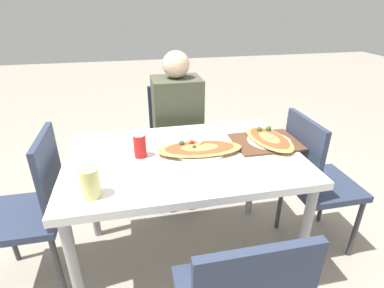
% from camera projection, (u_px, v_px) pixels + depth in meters
% --- Properties ---
extents(ground_plane, '(14.00, 14.00, 0.00)m').
position_uv_depth(ground_plane, '(185.00, 259.00, 1.93)').
color(ground_plane, '#9E9384').
extents(dining_table, '(1.24, 0.81, 0.76)m').
position_uv_depth(dining_table, '(184.00, 168.00, 1.63)').
color(dining_table, white).
rests_on(dining_table, ground_plane).
extents(chair_far_seated, '(0.40, 0.40, 0.91)m').
position_uv_depth(chair_far_seated, '(176.00, 138.00, 2.36)').
color(chair_far_seated, '#2D3851').
rests_on(chair_far_seated, ground_plane).
extents(chair_side_left, '(0.40, 0.40, 0.91)m').
position_uv_depth(chair_side_left, '(34.00, 205.00, 1.60)').
color(chair_side_left, '#2D3851').
rests_on(chair_side_left, ground_plane).
extents(chair_side_right, '(0.40, 0.40, 0.91)m').
position_uv_depth(chair_side_right, '(314.00, 178.00, 1.84)').
color(chair_side_right, '#2D3851').
rests_on(chair_side_right, ground_plane).
extents(person_seated, '(0.34, 0.30, 1.20)m').
position_uv_depth(person_seated, '(178.00, 121.00, 2.18)').
color(person_seated, '#2D2D38').
rests_on(person_seated, ground_plane).
extents(pizza_main, '(0.47, 0.26, 0.06)m').
position_uv_depth(pizza_main, '(199.00, 149.00, 1.62)').
color(pizza_main, white).
rests_on(pizza_main, dining_table).
extents(soda_can, '(0.07, 0.07, 0.12)m').
position_uv_depth(soda_can, '(140.00, 146.00, 1.56)').
color(soda_can, red).
rests_on(soda_can, dining_table).
extents(drink_glass, '(0.08, 0.08, 0.13)m').
position_uv_depth(drink_glass, '(90.00, 183.00, 1.24)').
color(drink_glass, '#E0DB7F').
rests_on(drink_glass, dining_table).
extents(serving_tray, '(0.37, 0.29, 0.01)m').
position_uv_depth(serving_tray, '(266.00, 142.00, 1.73)').
color(serving_tray, brown).
rests_on(serving_tray, dining_table).
extents(pizza_second, '(0.26, 0.40, 0.06)m').
position_uv_depth(pizza_second, '(269.00, 139.00, 1.73)').
color(pizza_second, white).
rests_on(pizza_second, dining_table).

